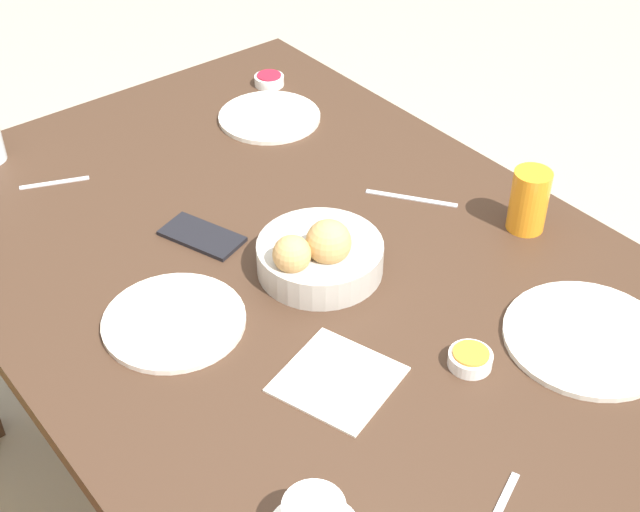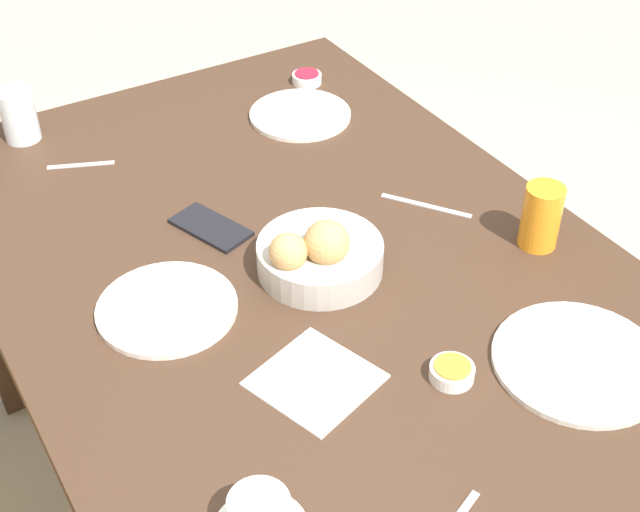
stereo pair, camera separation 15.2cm
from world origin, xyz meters
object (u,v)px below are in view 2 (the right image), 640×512
object	(u,v)px
jam_bowl_honey	(452,372)
knife_silver	(426,206)
plate_far_center	(167,308)
water_tumbler	(19,115)
plate_near_right	(300,115)
napkin	(315,380)
plate_near_left	(579,362)
bread_basket	(318,255)
juice_glass	(541,216)
cell_phone	(211,227)
jam_bowl_berry	(307,78)
spoon_coffee	(81,165)

from	to	relation	value
jam_bowl_honey	knife_silver	world-z (taller)	jam_bowl_honey
plate_far_center	water_tumbler	bearing A→B (deg)	3.55
plate_near_right	knife_silver	distance (m)	0.42
plate_near_right	napkin	bearing A→B (deg)	151.47
napkin	plate_near_left	bearing A→B (deg)	-116.09
plate_near_right	bread_basket	bearing A→B (deg)	153.20
plate_near_left	water_tumbler	size ratio (longest dim) A/B	2.39
plate_far_center	juice_glass	xyz separation A→B (m)	(-0.18, -0.64, 0.05)
cell_phone	knife_silver	bearing A→B (deg)	-110.92
plate_near_left	plate_far_center	bearing A→B (deg)	48.16
water_tumbler	bread_basket	bearing A→B (deg)	-156.61
plate_near_right	cell_phone	distance (m)	0.44
plate_far_center	knife_silver	bearing A→B (deg)	-87.99
juice_glass	jam_bowl_berry	distance (m)	0.74
plate_far_center	jam_bowl_honey	xyz separation A→B (m)	(-0.36, -0.31, 0.01)
juice_glass	plate_far_center	bearing A→B (deg)	74.56
jam_bowl_honey	spoon_coffee	world-z (taller)	jam_bowl_honey
plate_near_right	juice_glass	xyz separation A→B (m)	(-0.61, -0.13, 0.05)
plate_far_center	spoon_coffee	size ratio (longest dim) A/B	1.81
spoon_coffee	cell_phone	bearing A→B (deg)	-158.28
plate_near_right	water_tumbler	world-z (taller)	water_tumbler
jam_bowl_berry	napkin	world-z (taller)	jam_bowl_berry
plate_near_right	plate_near_left	bearing A→B (deg)	179.00
jam_bowl_honey	knife_silver	xyz separation A→B (m)	(0.38, -0.23, -0.01)
plate_far_center	bread_basket	bearing A→B (deg)	-99.46
spoon_coffee	cell_phone	world-z (taller)	cell_phone
jam_bowl_berry	cell_phone	world-z (taller)	jam_bowl_berry
plate_near_right	jam_bowl_berry	bearing A→B (deg)	-35.83
jam_bowl_berry	spoon_coffee	world-z (taller)	jam_bowl_berry
plate_near_left	plate_near_right	bearing A→B (deg)	-1.00
plate_near_left	juice_glass	xyz separation A→B (m)	(0.26, -0.15, 0.05)
plate_far_center	napkin	xyz separation A→B (m)	(-0.26, -0.13, -0.00)
bread_basket	spoon_coffee	world-z (taller)	bread_basket
bread_basket	jam_bowl_honey	size ratio (longest dim) A/B	3.19
cell_phone	jam_bowl_honey	bearing A→B (deg)	-164.32
plate_far_center	jam_bowl_honey	size ratio (longest dim) A/B	3.40
spoon_coffee	plate_near_right	bearing A→B (deg)	-97.03
juice_glass	cell_phone	size ratio (longest dim) A/B	0.72
plate_near_left	napkin	world-z (taller)	plate_near_left
plate_near_left	napkin	distance (m)	0.40
juice_glass	knife_silver	size ratio (longest dim) A/B	0.79
knife_silver	jam_bowl_berry	bearing A→B (deg)	-6.15
plate_far_center	water_tumbler	world-z (taller)	water_tumbler
plate_near_right	knife_silver	xyz separation A→B (m)	(-0.42, -0.03, -0.00)
spoon_coffee	napkin	world-z (taller)	napkin
plate_near_left	spoon_coffee	distance (m)	1.04
plate_near_left	plate_near_right	size ratio (longest dim) A/B	1.19
plate_near_right	jam_bowl_honey	world-z (taller)	jam_bowl_honey
juice_glass	water_tumbler	distance (m)	1.08
bread_basket	plate_near_right	bearing A→B (deg)	-26.80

